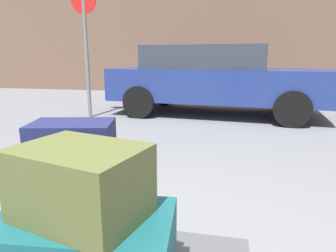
{
  "coord_description": "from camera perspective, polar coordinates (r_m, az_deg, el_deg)",
  "views": [
    {
      "loc": [
        0.44,
        -0.93,
        1.19
      ],
      "look_at": [
        0.0,
        1.2,
        0.69
      ],
      "focal_mm": 31.86,
      "sensor_mm": 36.0,
      "label": 1
    }
  ],
  "objects": [
    {
      "name": "parked_car",
      "position": [
        6.41,
        8.84,
        9.03
      ],
      "size": [
        4.44,
        2.21,
        1.42
      ],
      "color": "navy",
      "rests_on": "ground_plane"
    },
    {
      "name": "bollard_kerb_near",
      "position": [
        8.27,
        24.23,
        5.81
      ],
      "size": [
        0.26,
        0.26,
        0.63
      ],
      "primitive_type": "cylinder",
      "color": "#72665B",
      "rests_on": "ground_plane"
    },
    {
      "name": "no_parking_sign",
      "position": [
        6.19,
        -15.47,
        15.73
      ],
      "size": [
        0.5,
        0.07,
        2.48
      ],
      "color": "slate",
      "rests_on": "ground_plane"
    },
    {
      "name": "duffel_bag_olive_topmost_pile",
      "position": [
        1.02,
        -16.31,
        -10.35
      ],
      "size": [
        0.46,
        0.39,
        0.24
      ],
      "primitive_type": "cube",
      "rotation": [
        0.0,
        0.0,
        -0.26
      ],
      "color": "#4C5128",
      "rests_on": "duffel_bag_teal_stacked_top"
    },
    {
      "name": "suitcase_navy_front_left",
      "position": [
        1.43,
        -17.16,
        -10.8
      ],
      "size": [
        0.38,
        0.29,
        0.58
      ],
      "primitive_type": "cube",
      "rotation": [
        0.0,
        0.0,
        0.22
      ],
      "color": "#191E47",
      "rests_on": "luggage_cart"
    }
  ]
}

